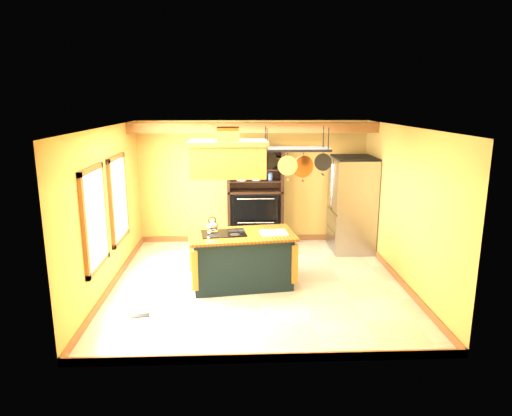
{
  "coord_description": "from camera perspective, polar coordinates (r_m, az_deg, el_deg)",
  "views": [
    {
      "loc": [
        -0.33,
        -7.46,
        3.12
      ],
      "look_at": [
        -0.02,
        0.3,
        1.28
      ],
      "focal_mm": 32.0,
      "sensor_mm": 36.0,
      "label": 1
    }
  ],
  "objects": [
    {
      "name": "ceiling",
      "position": [
        7.48,
        0.22,
        10.1
      ],
      "size": [
        5.0,
        5.0,
        0.0
      ],
      "primitive_type": "plane",
      "rotation": [
        3.14,
        0.0,
        0.0
      ],
      "color": "white",
      "rests_on": "wall_back"
    },
    {
      "name": "floor_register",
      "position": [
        7.16,
        -14.29,
        -12.91
      ],
      "size": [
        0.3,
        0.18,
        0.01
      ],
      "primitive_type": "cube",
      "rotation": [
        0.0,
        0.0,
        0.22
      ],
      "color": "black",
      "rests_on": "floor"
    },
    {
      "name": "window_far",
      "position": [
        8.51,
        -16.79,
        1.09
      ],
      "size": [
        0.06,
        1.06,
        1.56
      ],
      "color": "#95532E",
      "rests_on": "wall_left"
    },
    {
      "name": "ceiling_beam",
      "position": [
        9.18,
        -0.26,
        10.01
      ],
      "size": [
        5.0,
        0.15,
        0.2
      ],
      "primitive_type": "cube",
      "color": "#95532E",
      "rests_on": "ceiling"
    },
    {
      "name": "wall_front",
      "position": [
        5.28,
        1.42,
        -6.27
      ],
      "size": [
        5.0,
        0.02,
        2.7
      ],
      "primitive_type": "cube",
      "color": "#C19646",
      "rests_on": "floor"
    },
    {
      "name": "floor",
      "position": [
        8.09,
        0.2,
        -9.35
      ],
      "size": [
        5.0,
        5.0,
        0.0
      ],
      "primitive_type": "plane",
      "color": "beige",
      "rests_on": "ground"
    },
    {
      "name": "window_near",
      "position": [
        7.2,
        -19.49,
        -1.27
      ],
      "size": [
        0.06,
        1.06,
        1.56
      ],
      "color": "#95532E",
      "rests_on": "wall_left"
    },
    {
      "name": "wall_left",
      "position": [
        7.97,
        -18.06,
        -0.18
      ],
      "size": [
        0.02,
        5.0,
        2.7
      ],
      "primitive_type": "cube",
      "color": "#C19646",
      "rests_on": "floor"
    },
    {
      "name": "refrigerator",
      "position": [
        9.79,
        11.87,
        0.24
      ],
      "size": [
        0.84,
        1.0,
        1.95
      ],
      "color": "#9799A0",
      "rests_on": "floor"
    },
    {
      "name": "kitchen_island",
      "position": [
        7.87,
        -1.84,
        -6.37
      ],
      "size": [
        1.9,
        1.22,
        1.11
      ],
      "rotation": [
        0.0,
        0.0,
        0.14
      ],
      "color": "#13262D",
      "rests_on": "floor"
    },
    {
      "name": "pot_rack",
      "position": [
        7.52,
        5.02,
        6.65
      ],
      "size": [
        1.14,
        0.54,
        0.84
      ],
      "color": "black",
      "rests_on": "ceiling"
    },
    {
      "name": "range_hood",
      "position": [
        7.46,
        -3.47,
        6.42
      ],
      "size": [
        1.28,
        0.72,
        0.8
      ],
      "color": "#BF7D2F",
      "rests_on": "ceiling"
    },
    {
      "name": "hutch",
      "position": [
        10.0,
        -0.12,
        0.12
      ],
      "size": [
        1.2,
        0.55,
        2.13
      ],
      "color": "black",
      "rests_on": "floor"
    },
    {
      "name": "wall_back",
      "position": [
        10.12,
        -0.42,
        3.24
      ],
      "size": [
        5.0,
        0.02,
        2.7
      ],
      "primitive_type": "cube",
      "color": "#C19646",
      "rests_on": "floor"
    },
    {
      "name": "wall_right",
      "position": [
        8.17,
        18.0,
        0.15
      ],
      "size": [
        0.02,
        5.0,
        2.7
      ],
      "primitive_type": "cube",
      "color": "#C19646",
      "rests_on": "floor"
    }
  ]
}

